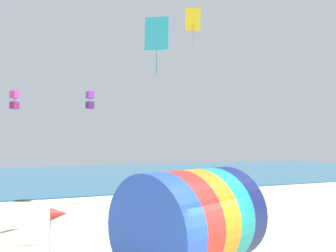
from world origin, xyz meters
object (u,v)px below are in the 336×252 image
(giant_inflatable_tube, at_px, (192,220))
(kite_handler, at_px, (244,222))
(kite_purple_box, at_px, (90,100))
(beach_flag, at_px, (58,218))
(kite_cyan_diamond, at_px, (157,34))
(kite_magenta_box, at_px, (15,100))
(kite_yellow_diamond, at_px, (193,20))

(giant_inflatable_tube, bearing_deg, kite_handler, 28.50)
(kite_handler, relative_size, kite_purple_box, 1.24)
(kite_handler, height_order, beach_flag, beach_flag)
(kite_cyan_diamond, height_order, beach_flag, kite_cyan_diamond)
(giant_inflatable_tube, height_order, kite_magenta_box, kite_magenta_box)
(giant_inflatable_tube, bearing_deg, kite_yellow_diamond, 62.23)
(kite_magenta_box, distance_m, kite_purple_box, 5.34)
(kite_handler, xyz_separation_m, kite_purple_box, (-4.33, 13.69, 6.83))
(kite_handler, xyz_separation_m, beach_flag, (-7.82, -2.22, 1.30))
(kite_handler, relative_size, kite_cyan_diamond, 0.65)
(kite_cyan_diamond, bearing_deg, beach_flag, -138.88)
(kite_handler, bearing_deg, kite_magenta_box, 126.59)
(giant_inflatable_tube, distance_m, kite_handler, 4.04)
(kite_magenta_box, bearing_deg, kite_handler, -53.41)
(kite_cyan_diamond, relative_size, kite_yellow_diamond, 0.94)
(kite_purple_box, height_order, beach_flag, kite_purple_box)
(kite_cyan_diamond, xyz_separation_m, beach_flag, (-4.41, -3.85, -7.04))
(giant_inflatable_tube, height_order, kite_purple_box, kite_purple_box)
(kite_purple_box, relative_size, beach_flag, 0.57)
(kite_cyan_diamond, bearing_deg, kite_magenta_box, 118.73)
(kite_yellow_diamond, xyz_separation_m, beach_flag, (-10.54, -12.11, -11.63))
(kite_yellow_diamond, height_order, beach_flag, kite_yellow_diamond)
(kite_cyan_diamond, distance_m, kite_yellow_diamond, 11.27)
(kite_magenta_box, height_order, kite_purple_box, kite_purple_box)
(kite_handler, bearing_deg, kite_cyan_diamond, 154.43)
(beach_flag, bearing_deg, kite_handler, 15.83)
(beach_flag, bearing_deg, kite_purple_box, 77.63)
(kite_cyan_diamond, height_order, kite_purple_box, kite_cyan_diamond)
(kite_handler, distance_m, kite_purple_box, 15.90)
(kite_cyan_diamond, xyz_separation_m, kite_purple_box, (-0.92, 12.06, -1.50))
(kite_magenta_box, relative_size, kite_yellow_diamond, 0.46)
(kite_purple_box, bearing_deg, kite_magenta_box, -171.89)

